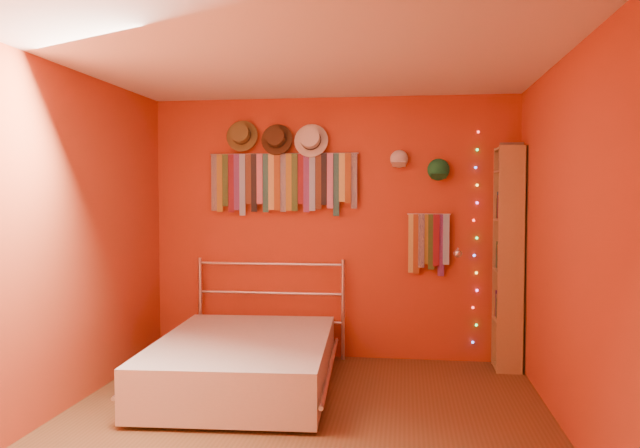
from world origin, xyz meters
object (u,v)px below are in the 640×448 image
at_px(tie_rack, 282,180).
at_px(bookshelf, 513,257).
at_px(reading_lamp, 457,253).
at_px(bed, 244,361).

bearing_deg(tie_rack, bookshelf, -4.15).
height_order(reading_lamp, bed, reading_lamp).
bearing_deg(reading_lamp, bed, -153.99).
xyz_separation_m(reading_lamp, bookshelf, (0.49, 0.03, -0.03)).
bearing_deg(tie_rack, bed, -96.09).
bearing_deg(bookshelf, bed, -158.57).
bearing_deg(bookshelf, reading_lamp, -177.03).
distance_m(reading_lamp, bed, 2.12).
bearing_deg(tie_rack, reading_lamp, -6.26).
xyz_separation_m(reading_lamp, bed, (-1.75, -0.86, -0.82)).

